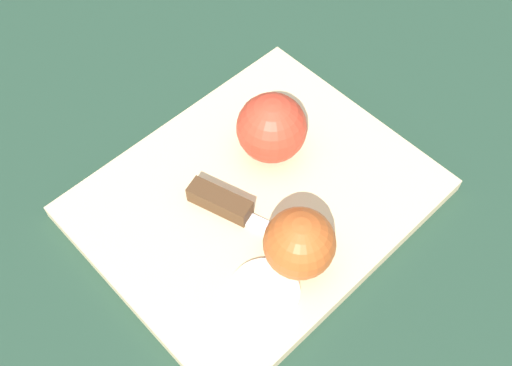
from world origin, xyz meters
The scene contains 6 objects.
ground_plane centered at (0.00, 0.00, 0.00)m, with size 4.00×4.00×0.00m, color #1E3828.
cutting_board centered at (0.00, 0.00, 0.01)m, with size 0.37×0.33×0.02m.
apple_half_left centered at (-0.05, -0.02, 0.05)m, with size 0.07×0.07×0.07m.
apple_half_right centered at (0.04, 0.07, 0.05)m, with size 0.07×0.07×0.07m.
knife centered at (0.03, -0.01, 0.03)m, with size 0.03×0.15×0.02m.
apple_slice centered at (0.08, 0.07, 0.02)m, with size 0.06×0.06×0.00m.
Camera 1 is at (0.26, 0.18, 0.52)m, focal length 42.00 mm.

